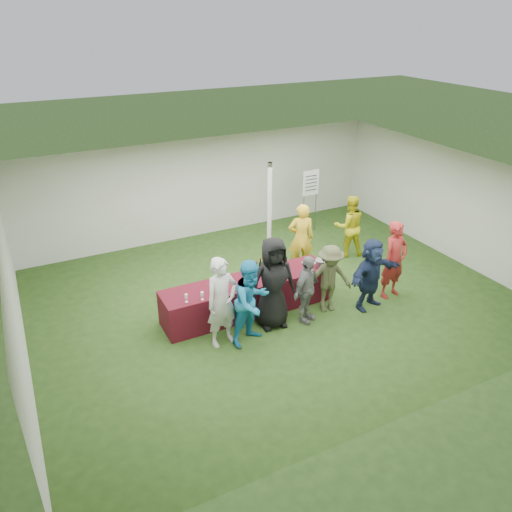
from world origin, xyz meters
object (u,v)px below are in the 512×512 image
customer_1 (252,302)px  customer_4 (329,279)px  serving_table (247,296)px  dump_bucket (321,264)px  customer_2 (273,283)px  wine_list_sign (311,188)px  customer_5 (371,274)px  staff_back (349,226)px  staff_pourer (301,238)px  customer_0 (222,302)px  customer_6 (394,260)px  customer_3 (306,290)px

customer_1 → customer_4: bearing=-10.7°
serving_table → dump_bucket: size_ratio=13.68×
customer_2 → customer_1: bearing=-147.6°
wine_list_sign → customer_5: wine_list_sign is taller
customer_1 → staff_back: bearing=12.1°
staff_pourer → customer_0: bearing=53.8°
wine_list_sign → customer_0: bearing=-138.8°
staff_back → customer_6: 2.12m
customer_1 → customer_2: bearing=7.8°
customer_6 → dump_bucket: bearing=148.2°
customer_2 → staff_pourer: bearing=52.4°
serving_table → customer_2: bearing=-70.1°
customer_3 → dump_bucket: bearing=11.4°
customer_5 → customer_6: customer_6 is taller
wine_list_sign → customer_4: wine_list_sign is taller
staff_back → serving_table: bearing=37.2°
dump_bucket → wine_list_sign: bearing=61.6°
customer_5 → staff_pourer: bearing=89.7°
dump_bucket → customer_6: size_ratio=0.15×
customer_0 → customer_4: customer_0 is taller
customer_0 → customer_2: size_ratio=0.94×
wine_list_sign → customer_1: bearing=-133.8°
customer_1 → customer_5: bearing=-18.6°
customer_2 → serving_table: bearing=116.7°
customer_3 → wine_list_sign: bearing=29.0°
staff_pourer → customer_3: 2.18m
staff_back → customer_2: bearing=48.0°
customer_1 → customer_6: size_ratio=0.97×
wine_list_sign → staff_pourer: wine_list_sign is taller
wine_list_sign → customer_5: bearing=-104.2°
serving_table → customer_2: (0.24, -0.66, 0.57)m
customer_2 → customer_0: bearing=-167.2°
customer_3 → customer_6: 2.22m
customer_3 → customer_5: (1.48, -0.15, 0.06)m
customer_0 → customer_2: bearing=-3.9°
staff_back → customer_6: size_ratio=0.91×
customer_3 → customer_5: 1.49m
customer_4 → customer_5: 0.89m
customer_1 → customer_6: (3.48, 0.11, 0.03)m
wine_list_sign → customer_4: 4.15m
customer_5 → customer_6: 0.75m
wine_list_sign → customer_3: (-2.48, -3.80, -0.59)m
serving_table → customer_4: (1.53, -0.72, 0.37)m
wine_list_sign → customer_2: 4.80m
customer_0 → customer_4: (2.42, 0.06, -0.15)m
customer_0 → customer_1: size_ratio=1.05×
wine_list_sign → customer_0: (-4.26, -3.73, -0.42)m
staff_pourer → serving_table: bearing=49.6°
customer_5 → customer_4: bearing=149.8°
staff_back → customer_5: size_ratio=1.02×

